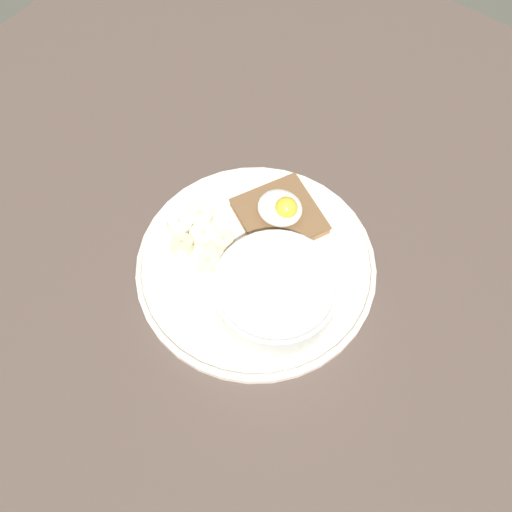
# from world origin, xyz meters

# --- Properties ---
(ground_plane) EXTENTS (1.20, 1.20, 0.02)m
(ground_plane) POSITION_xyz_m (0.00, 0.00, 0.01)
(ground_plane) COLOR brown
(ground_plane) RESTS_ON ground
(plate) EXTENTS (0.29, 0.29, 0.02)m
(plate) POSITION_xyz_m (0.00, 0.00, 0.03)
(plate) COLOR white
(plate) RESTS_ON ground_plane
(oatmeal_bowl) EXTENTS (0.14, 0.14, 0.06)m
(oatmeal_bowl) POSITION_xyz_m (-0.05, 0.03, 0.06)
(oatmeal_bowl) COLOR white
(oatmeal_bowl) RESTS_ON plate
(toast_slice) EXTENTS (0.13, 0.13, 0.01)m
(toast_slice) POSITION_xyz_m (0.02, -0.07, 0.04)
(toast_slice) COLOR brown
(toast_slice) RESTS_ON plate
(poached_egg) EXTENTS (0.06, 0.05, 0.03)m
(poached_egg) POSITION_xyz_m (0.01, -0.07, 0.06)
(poached_egg) COLOR white
(poached_egg) RESTS_ON toast_slice
(banana_slice_front) EXTENTS (0.04, 0.04, 0.01)m
(banana_slice_front) POSITION_xyz_m (0.08, 0.01, 0.03)
(banana_slice_front) COLOR #F1E8BE
(banana_slice_front) RESTS_ON plate
(banana_slice_left) EXTENTS (0.05, 0.05, 0.01)m
(banana_slice_left) POSITION_xyz_m (0.10, -0.01, 0.04)
(banana_slice_left) COLOR #F8EDBA
(banana_slice_left) RESTS_ON plate
(banana_slice_back) EXTENTS (0.04, 0.05, 0.02)m
(banana_slice_back) POSITION_xyz_m (0.11, 0.02, 0.04)
(banana_slice_back) COLOR #F2E4C6
(banana_slice_back) RESTS_ON plate
(banana_slice_right) EXTENTS (0.04, 0.04, 0.01)m
(banana_slice_right) POSITION_xyz_m (0.05, 0.04, 0.04)
(banana_slice_right) COLOR beige
(banana_slice_right) RESTS_ON plate
(banana_slice_inner) EXTENTS (0.04, 0.04, 0.02)m
(banana_slice_inner) POSITION_xyz_m (0.09, 0.04, 0.04)
(banana_slice_inner) COLOR beige
(banana_slice_inner) RESTS_ON plate
(banana_slice_outer) EXTENTS (0.03, 0.03, 0.01)m
(banana_slice_outer) POSITION_xyz_m (0.05, -0.00, 0.03)
(banana_slice_outer) COLOR beige
(banana_slice_outer) RESTS_ON plate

